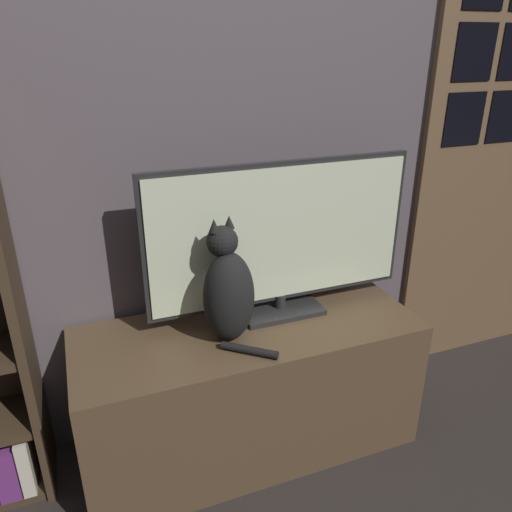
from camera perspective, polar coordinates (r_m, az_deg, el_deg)
The scene contains 5 objects.
wall_back at distance 1.89m, azimuth -4.19°, elevation 16.35°, with size 4.80×0.05×2.60m.
tv_stand at distance 2.03m, azimuth -0.78°, elevation -14.79°, with size 1.29×0.50×0.55m.
tv at distance 1.86m, azimuth 2.87°, elevation 1.98°, with size 1.03×0.19×0.60m.
cat at distance 1.73m, azimuth -3.27°, elevation -4.09°, with size 0.23×0.30×0.45m.
door at distance 2.61m, azimuth 25.78°, elevation 10.43°, with size 0.84×0.04×2.05m.
Camera 1 is at (-0.55, -0.57, 1.53)m, focal length 35.00 mm.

